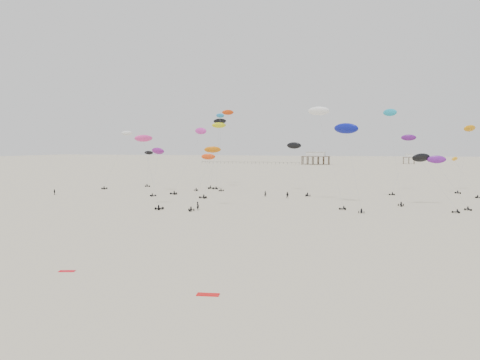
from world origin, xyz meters
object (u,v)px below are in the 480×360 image
(pavilion_small, at_px, (409,159))
(rig_9, at_px, (195,145))
(rig_4, at_px, (206,162))
(spectator_0, at_px, (198,210))
(rig_0, at_px, (393,135))
(pavilion_main, at_px, (316,159))

(pavilion_small, distance_m, rig_9, 267.63)
(rig_4, relative_size, spectator_0, 5.52)
(rig_0, height_order, rig_9, rig_0)
(rig_4, relative_size, rig_9, 0.58)
(pavilion_main, bearing_deg, rig_9, -93.78)
(rig_0, distance_m, spectator_0, 54.19)
(rig_0, bearing_deg, pavilion_main, -82.31)
(spectator_0, bearing_deg, rig_4, -37.43)
(pavilion_main, bearing_deg, rig_4, -93.80)
(pavilion_small, distance_m, rig_4, 258.60)
(pavilion_small, relative_size, spectator_0, 3.98)
(pavilion_main, relative_size, spectator_0, 9.28)
(pavilion_main, relative_size, pavilion_small, 2.33)
(pavilion_main, distance_m, rig_0, 238.13)
(rig_0, height_order, spectator_0, rig_0)
(pavilion_small, bearing_deg, rig_0, -95.82)
(pavilion_small, bearing_deg, pavilion_main, -156.80)
(pavilion_small, bearing_deg, rig_4, -109.02)
(rig_0, bearing_deg, rig_9, -12.79)
(rig_0, relative_size, rig_9, 1.18)
(pavilion_main, relative_size, rig_4, 1.68)
(pavilion_main, bearing_deg, rig_0, -79.55)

